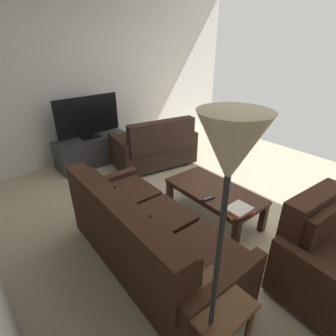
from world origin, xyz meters
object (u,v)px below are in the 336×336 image
Objects in this scene: tv_stand at (93,151)px; flat_tv at (88,117)px; loveseat_near at (155,146)px; book_stack at (239,210)px; sofa_main at (145,236)px; tv_remote at (208,199)px; end_table at (212,313)px; floor_lamp at (227,182)px; coffee_table at (214,194)px; armchair_side at (336,262)px.

tv_stand is 1.15× the size of flat_tv.
loveseat_near is 2.19m from book_stack.
sofa_main reaches higher than tv_remote.
end_table is 3.62m from flat_tv.
tv_remote is (-2.54, -0.24, 0.17)m from tv_stand.
loveseat_near is at bearing -133.83° from tv_stand.
floor_lamp is 1.74m from book_stack.
end_table is at bearing -54.89° from floor_lamp.
coffee_table is 1.64m from end_table.
tv_stand reaches higher than coffee_table.
flat_tv is 2.95m from book_stack.
tv_stand is at bearing -13.90° from floor_lamp.
end_table is at bearing 133.76° from tv_remote.
sofa_main is 11.45× the size of tv_remote.
tv_remote is at bearing -87.96° from sofa_main.
end_table is (-0.94, 0.13, 0.08)m from sofa_main.
tv_stand is at bearing 10.77° from coffee_table.
sofa_main is 1.11m from coffee_table.
end_table is 1.79× the size of book_stack.
book_stack is at bearing 6.86° from armchair_side.
coffee_table is 1.98× the size of end_table.
coffee_table is 1.05× the size of flat_tv.
sofa_main is 2.65m from tv_stand.
flat_tv is at bearing -115.42° from tv_stand.
book_stack is (-2.13, 0.51, 0.07)m from loveseat_near.
sofa_main is 3.22× the size of end_table.
end_table is (-2.73, 1.58, 0.09)m from loveseat_near.
sofa_main is at bearing 92.04° from tv_remote.
end_table is at bearing 75.50° from armchair_side.
armchair_side is at bearing -172.61° from tv_remote.
floor_lamp reaches higher than tv_remote.
loveseat_near is 1.85m from tv_remote.
loveseat_near reaches higher than tv_stand.
book_stack is at bearing -174.09° from tv_stand.
tv_stand is at bearing 5.91° from book_stack.
book_stack is at bearing 160.87° from coffee_table.
tv_remote is (-2.54, -0.24, -0.44)m from flat_tv.
tv_stand reaches higher than tv_remote.
floor_lamp is 10.89× the size of tv_remote.
floor_lamp reaches higher than tv_stand.
flat_tv is 3.87m from armchair_side.
end_table is at bearing 130.98° from coffee_table.
coffee_table is 0.92× the size of tv_stand.
book_stack is at bearing -60.64° from end_table.
sofa_main is at bearing 166.01° from flat_tv.
sofa_main is 2.30m from loveseat_near.
floor_lamp is at bearing 80.31° from armchair_side.
armchair_side is 2.88× the size of book_stack.
floor_lamp is at bearing 148.93° from loveseat_near.
armchair_side is at bearing -99.69° from floor_lamp.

